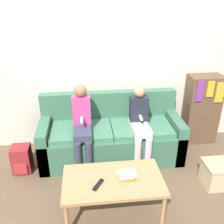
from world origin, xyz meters
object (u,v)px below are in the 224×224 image
(bookshelf, at_px, (201,109))
(backpack, at_px, (22,159))
(coffee_table, at_px, (113,183))
(storage_box, at_px, (221,174))
(couch, at_px, (111,137))
(person_right, at_px, (140,123))
(tv_remote, at_px, (98,185))
(person_left, at_px, (82,124))

(bookshelf, distance_m, backpack, 2.77)
(coffee_table, bearing_deg, storage_box, 11.41)
(couch, xyz_separation_m, coffee_table, (-0.09, -1.07, 0.09))
(bookshelf, height_order, backpack, bookshelf)
(person_right, height_order, bookshelf, same)
(tv_remote, relative_size, bookshelf, 0.15)
(coffee_table, height_order, bookshelf, bookshelf)
(couch, relative_size, bookshelf, 1.81)
(couch, height_order, backpack, couch)
(coffee_table, distance_m, backpack, 1.43)
(coffee_table, relative_size, storage_box, 2.36)
(person_right, distance_m, bookshelf, 1.18)
(person_right, xyz_separation_m, storage_box, (0.93, -0.59, -0.46))
(backpack, bearing_deg, couch, 10.79)
(coffee_table, xyz_separation_m, backpack, (-1.14, 0.83, -0.21))
(person_right, xyz_separation_m, bookshelf, (1.09, 0.46, -0.06))
(couch, relative_size, person_right, 1.81)
(coffee_table, height_order, person_right, person_right)
(person_left, bearing_deg, couch, 24.87)
(coffee_table, bearing_deg, person_left, 109.35)
(couch, distance_m, backpack, 1.26)
(person_right, bearing_deg, storage_box, -32.24)
(person_left, xyz_separation_m, backpack, (-0.83, -0.05, -0.46))
(storage_box, distance_m, backpack, 2.60)
(tv_remote, bearing_deg, coffee_table, 58.30)
(storage_box, height_order, backpack, backpack)
(person_right, relative_size, bookshelf, 1.00)
(coffee_table, relative_size, tv_remote, 6.39)
(person_left, distance_m, backpack, 0.95)
(person_right, bearing_deg, person_left, 179.41)
(person_left, bearing_deg, coffee_table, -70.65)
(tv_remote, xyz_separation_m, storage_box, (1.56, 0.36, -0.30))
(bookshelf, bearing_deg, person_left, -166.26)
(couch, relative_size, coffee_table, 1.89)
(backpack, bearing_deg, coffee_table, -36.04)
(tv_remote, relative_size, backpack, 0.44)
(coffee_table, bearing_deg, couch, 84.98)
(person_right, distance_m, backpack, 1.67)
(coffee_table, relative_size, bookshelf, 0.96)
(person_right, bearing_deg, couch, 152.63)
(person_right, bearing_deg, coffee_table, -118.32)
(couch, height_order, tv_remote, couch)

